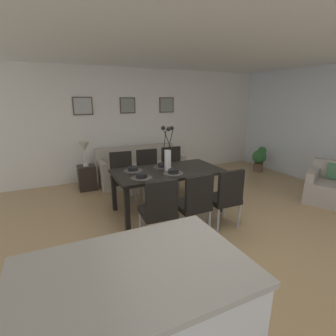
# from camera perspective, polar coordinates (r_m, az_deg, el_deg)

# --- Properties ---
(ground_plane) EXTENTS (9.00, 9.00, 0.00)m
(ground_plane) POSITION_cam_1_polar(r_m,az_deg,el_deg) (3.78, 7.78, -14.78)
(ground_plane) COLOR tan
(back_wall_panel) EXTENTS (9.00, 0.10, 2.60)m
(back_wall_panel) POSITION_cam_1_polar(r_m,az_deg,el_deg) (6.26, -8.23, 9.98)
(back_wall_panel) COLOR white
(back_wall_panel) RESTS_ON ground
(ceiling_panel) EXTENTS (9.00, 7.20, 0.08)m
(ceiling_panel) POSITION_cam_1_polar(r_m,az_deg,el_deg) (3.67, 5.70, 27.15)
(ceiling_panel) COLOR white
(dining_table) EXTENTS (1.80, 0.94, 0.74)m
(dining_table) POSITION_cam_1_polar(r_m,az_deg,el_deg) (4.21, -0.05, -1.48)
(dining_table) COLOR black
(dining_table) RESTS_ON ground
(dining_chair_near_left) EXTENTS (0.47, 0.47, 0.92)m
(dining_chair_near_left) POSITION_cam_1_polar(r_m,az_deg,el_deg) (3.32, -2.05, -9.15)
(dining_chair_near_left) COLOR black
(dining_chair_near_left) RESTS_ON ground
(dining_chair_near_right) EXTENTS (0.47, 0.47, 0.92)m
(dining_chair_near_right) POSITION_cam_1_polar(r_m,az_deg,el_deg) (4.84, -10.40, -1.31)
(dining_chair_near_right) COLOR black
(dining_chair_near_right) RESTS_ON ground
(dining_chair_far_left) EXTENTS (0.45, 0.45, 0.92)m
(dining_chair_far_left) POSITION_cam_1_polar(r_m,az_deg,el_deg) (3.54, 6.10, -7.63)
(dining_chair_far_left) COLOR black
(dining_chair_far_left) RESTS_ON ground
(dining_chair_far_right) EXTENTS (0.46, 0.46, 0.92)m
(dining_chair_far_right) POSITION_cam_1_polar(r_m,az_deg,el_deg) (4.99, -4.45, -0.58)
(dining_chair_far_right) COLOR black
(dining_chair_far_right) RESTS_ON ground
(dining_chair_mid_left) EXTENTS (0.45, 0.45, 0.92)m
(dining_chair_mid_left) POSITION_cam_1_polar(r_m,az_deg,el_deg) (3.82, 13.05, -6.13)
(dining_chair_mid_left) COLOR black
(dining_chair_mid_left) RESTS_ON ground
(dining_chair_mid_right) EXTENTS (0.45, 0.45, 0.92)m
(dining_chair_mid_right) POSITION_cam_1_polar(r_m,az_deg,el_deg) (5.23, 1.22, 0.22)
(dining_chair_mid_right) COLOR black
(dining_chair_mid_right) RESTS_ON ground
(centerpiece_vase) EXTENTS (0.21, 0.23, 0.73)m
(centerpiece_vase) POSITION_cam_1_polar(r_m,az_deg,el_deg) (4.12, -0.05, 3.31)
(centerpiece_vase) COLOR white
(centerpiece_vase) RESTS_ON dining_table
(placemat_near_left) EXTENTS (0.32, 0.32, 0.01)m
(placemat_near_left) POSITION_cam_1_polar(r_m,az_deg,el_deg) (3.80, -6.09, -2.21)
(placemat_near_left) COLOR #4C4742
(placemat_near_left) RESTS_ON dining_table
(bowl_near_left) EXTENTS (0.17, 0.17, 0.07)m
(bowl_near_left) POSITION_cam_1_polar(r_m,az_deg,el_deg) (3.79, -6.11, -1.67)
(bowl_near_left) COLOR black
(bowl_near_left) RESTS_ON dining_table
(placemat_near_right) EXTENTS (0.32, 0.32, 0.01)m
(placemat_near_right) POSITION_cam_1_polar(r_m,az_deg,el_deg) (4.19, -8.00, -0.58)
(placemat_near_right) COLOR #4C4742
(placemat_near_right) RESTS_ON dining_table
(bowl_near_right) EXTENTS (0.17, 0.17, 0.07)m
(bowl_near_right) POSITION_cam_1_polar(r_m,az_deg,el_deg) (4.18, -8.02, -0.09)
(bowl_near_right) COLOR black
(bowl_near_right) RESTS_ON dining_table
(placemat_far_left) EXTENTS (0.32, 0.32, 0.01)m
(placemat_far_left) POSITION_cam_1_polar(r_m,az_deg,el_deg) (4.00, 1.23, -1.21)
(placemat_far_left) COLOR #4C4742
(placemat_far_left) RESTS_ON dining_table
(bowl_far_left) EXTENTS (0.17, 0.17, 0.07)m
(bowl_far_left) POSITION_cam_1_polar(r_m,az_deg,el_deg) (3.99, 1.24, -0.70)
(bowl_far_left) COLOR black
(bowl_far_left) RESTS_ON dining_table
(placemat_far_right) EXTENTS (0.32, 0.32, 0.01)m
(placemat_far_right) POSITION_cam_1_polar(r_m,az_deg,el_deg) (4.37, -1.23, 0.25)
(placemat_far_right) COLOR #4C4742
(placemat_far_right) RESTS_ON dining_table
(bowl_far_right) EXTENTS (0.17, 0.17, 0.07)m
(bowl_far_right) POSITION_cam_1_polar(r_m,az_deg,el_deg) (4.36, -1.24, 0.73)
(bowl_far_right) COLOR black
(bowl_far_right) RESTS_ON dining_table
(sofa) EXTENTS (1.95, 0.84, 0.80)m
(sofa) POSITION_cam_1_polar(r_m,az_deg,el_deg) (5.93, -6.28, -0.33)
(sofa) COLOR #B2A899
(sofa) RESTS_ON ground
(side_table) EXTENTS (0.36, 0.36, 0.52)m
(side_table) POSITION_cam_1_polar(r_m,az_deg,el_deg) (5.63, -18.07, -2.10)
(side_table) COLOR black
(side_table) RESTS_ON ground
(table_lamp) EXTENTS (0.22, 0.22, 0.51)m
(table_lamp) POSITION_cam_1_polar(r_m,az_deg,el_deg) (5.48, -18.63, 4.21)
(table_lamp) COLOR beige
(table_lamp) RESTS_ON side_table
(armchair) EXTENTS (1.07, 1.07, 0.75)m
(armchair) POSITION_cam_1_polar(r_m,az_deg,el_deg) (5.62, 33.50, -3.76)
(armchair) COLOR #ADA399
(armchair) RESTS_ON ground
(kitchen_island) EXTENTS (1.42, 0.91, 0.92)m
(kitchen_island) POSITION_cam_1_polar(r_m,az_deg,el_deg) (1.93, -7.40, -32.81)
(kitchen_island) COLOR silver
(kitchen_island) RESTS_ON ground
(framed_picture_left) EXTENTS (0.42, 0.03, 0.39)m
(framed_picture_left) POSITION_cam_1_polar(r_m,az_deg,el_deg) (5.93, -18.97, 13.31)
(framed_picture_left) COLOR #473828
(framed_picture_center) EXTENTS (0.37, 0.03, 0.37)m
(framed_picture_center) POSITION_cam_1_polar(r_m,az_deg,el_deg) (6.13, -9.25, 13.98)
(framed_picture_center) COLOR #473828
(framed_picture_right) EXTENTS (0.39, 0.03, 0.37)m
(framed_picture_right) POSITION_cam_1_polar(r_m,az_deg,el_deg) (6.49, -0.32, 14.26)
(framed_picture_right) COLOR #473828
(potted_plant) EXTENTS (0.36, 0.36, 0.67)m
(potted_plant) POSITION_cam_1_polar(r_m,az_deg,el_deg) (7.10, 20.25, 2.23)
(potted_plant) COLOR brown
(potted_plant) RESTS_ON ground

